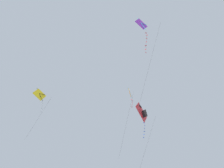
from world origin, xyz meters
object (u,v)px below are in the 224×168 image
kite_diamond_far_centre (142,25)px  kite_diamond_mid_left (39,95)px  kite_diamond_upper_right (130,94)px  kite_delta_near_left (142,113)px

kite_diamond_far_centre → kite_diamond_mid_left: bearing=-94.5°
kite_diamond_upper_right → kite_diamond_far_centre: (11.22, -7.22, 1.46)m
kite_diamond_far_centre → kite_delta_near_left: 10.91m
kite_delta_near_left → kite_diamond_upper_right: bearing=-140.3°
kite_diamond_upper_right → kite_diamond_mid_left: 11.72m
kite_diamond_upper_right → kite_delta_near_left: 5.60m
kite_diamond_upper_right → kite_delta_near_left: (3.82, -1.26, -3.90)m
kite_diamond_upper_right → kite_diamond_far_centre: bearing=-5.0°
kite_diamond_mid_left → kite_delta_near_left: kite_diamond_mid_left is taller
kite_diamond_mid_left → kite_diamond_far_centre: size_ratio=0.67×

